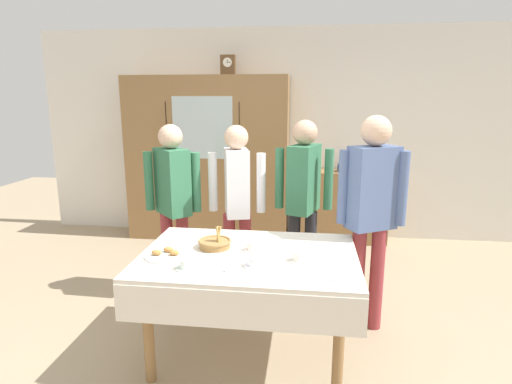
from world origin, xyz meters
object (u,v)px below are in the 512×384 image
object	(u,v)px
person_beside_shelf	(304,192)
person_by_cabinet	(372,203)
tea_cup_near_left	(299,257)
dining_table	(248,271)
wall_cabinet	(208,159)
tea_cup_center	(253,247)
spoon_back_edge	(333,269)
pastry_plate	(166,255)
person_near_right_end	(173,194)
spoon_center	(330,280)
person_behind_table_right	(237,195)
tea_cup_far_left	(254,262)
book_stack	(344,168)
tea_cup_mid_left	(186,265)
spoon_near_right	(221,270)
mantel_clock	(228,65)
bookshelf_low	(342,206)
bread_basket	(215,243)

from	to	relation	value
person_beside_shelf	person_by_cabinet	distance (m)	0.75
tea_cup_near_left	person_by_cabinet	bearing A→B (deg)	46.84
dining_table	wall_cabinet	distance (m)	2.77
tea_cup_center	spoon_back_edge	bearing A→B (deg)	-26.12
pastry_plate	person_near_right_end	world-z (taller)	person_near_right_end
tea_cup_near_left	pastry_plate	world-z (taller)	tea_cup_near_left
wall_cabinet	spoon_center	world-z (taller)	wall_cabinet
person_behind_table_right	tea_cup_near_left	bearing A→B (deg)	-60.00
spoon_back_edge	tea_cup_far_left	bearing A→B (deg)	-178.61
spoon_back_edge	tea_cup_near_left	bearing A→B (deg)	153.24
book_stack	tea_cup_mid_left	world-z (taller)	book_stack
tea_cup_near_left	spoon_near_right	distance (m)	0.53
wall_cabinet	tea_cup_far_left	world-z (taller)	wall_cabinet
spoon_near_right	person_by_cabinet	size ratio (longest dim) A/B	0.07
person_by_cabinet	person_near_right_end	world-z (taller)	person_by_cabinet
book_stack	mantel_clock	bearing A→B (deg)	-177.99
person_by_cabinet	person_behind_table_right	xyz separation A→B (m)	(-1.12, 0.44, -0.08)
tea_cup_near_left	tea_cup_far_left	distance (m)	0.31
dining_table	person_behind_table_right	size ratio (longest dim) A/B	0.93
bookshelf_low	book_stack	size ratio (longest dim) A/B	5.45
book_stack	spoon_near_right	xyz separation A→B (m)	(-0.98, -2.92, -0.18)
tea_cup_far_left	tea_cup_mid_left	bearing A→B (deg)	-167.44
book_stack	spoon_center	bearing A→B (deg)	-95.94
book_stack	spoon_center	xyz separation A→B (m)	(-0.31, -2.97, -0.18)
bread_basket	spoon_near_right	size ratio (longest dim) A/B	2.02
mantel_clock	wall_cabinet	bearing A→B (deg)	179.87
tea_cup_mid_left	bread_basket	size ratio (longest dim) A/B	0.54
bread_basket	tea_cup_center	bearing A→B (deg)	-4.67
tea_cup_center	tea_cup_far_left	world-z (taller)	same
bookshelf_low	spoon_center	size ratio (longest dim) A/B	9.43
spoon_near_right	wall_cabinet	bearing A→B (deg)	104.94
bookshelf_low	person_near_right_end	bearing A→B (deg)	-133.78
mantel_clock	pastry_plate	xyz separation A→B (m)	(0.06, -2.67, -1.43)
mantel_clock	tea_cup_center	bearing A→B (deg)	-75.80
pastry_plate	spoon_center	size ratio (longest dim) A/B	2.35
bread_basket	spoon_near_right	distance (m)	0.42
tea_cup_mid_left	spoon_back_edge	distance (m)	0.93
mantel_clock	person_behind_table_right	xyz separation A→B (m)	(0.37, -1.63, -1.25)
tea_cup_near_left	bread_basket	bearing A→B (deg)	163.37
bookshelf_low	bread_basket	xyz separation A→B (m)	(-1.11, -2.51, 0.35)
book_stack	tea_cup_mid_left	distance (m)	3.16
pastry_plate	spoon_back_edge	xyz separation A→B (m)	(1.12, -0.08, -0.01)
tea_cup_mid_left	tea_cup_far_left	distance (m)	0.43
mantel_clock	person_beside_shelf	world-z (taller)	mantel_clock
tea_cup_near_left	bookshelf_low	bearing A→B (deg)	79.42
bookshelf_low	tea_cup_mid_left	distance (m)	3.17
spoon_back_edge	person_by_cabinet	world-z (taller)	person_by_cabinet
spoon_back_edge	spoon_center	bearing A→B (deg)	-99.04
dining_table	bread_basket	distance (m)	0.32
tea_cup_mid_left	spoon_center	distance (m)	0.90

